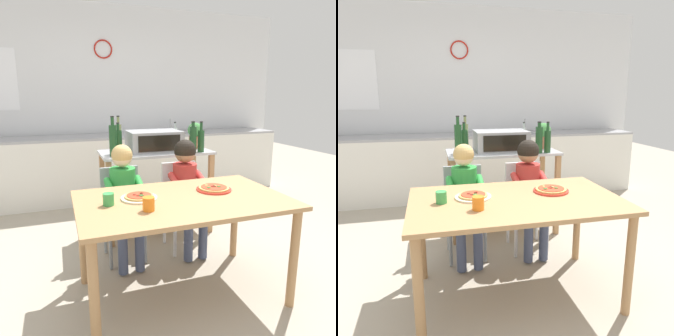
% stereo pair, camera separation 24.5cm
% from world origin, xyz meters
% --- Properties ---
extents(ground_plane, '(11.36, 11.36, 0.00)m').
position_xyz_m(ground_plane, '(0.00, 1.14, 0.00)').
color(ground_plane, '#A89E8C').
extents(back_wall_tiled, '(5.42, 0.14, 2.70)m').
position_xyz_m(back_wall_tiled, '(-0.00, 2.90, 1.35)').
color(back_wall_tiled, silver).
rests_on(back_wall_tiled, ground).
extents(kitchen_counter, '(4.88, 0.60, 1.10)m').
position_xyz_m(kitchen_counter, '(0.00, 2.49, 0.45)').
color(kitchen_counter, silver).
rests_on(kitchen_counter, ground).
extents(kitchen_island_cart, '(1.14, 0.54, 0.88)m').
position_xyz_m(kitchen_island_cart, '(0.17, 1.16, 0.59)').
color(kitchen_island_cart, '#B7BABF').
rests_on(kitchen_island_cart, ground).
extents(toaster_oven, '(0.54, 0.39, 0.21)m').
position_xyz_m(toaster_oven, '(0.16, 1.18, 0.98)').
color(toaster_oven, '#999BA0').
rests_on(toaster_oven, kitchen_island_cart).
extents(bottle_squat_spirits, '(0.06, 0.06, 0.37)m').
position_xyz_m(bottle_squat_spirits, '(-0.21, 1.20, 1.03)').
color(bottle_squat_spirits, olive).
rests_on(bottle_squat_spirits, kitchen_island_cart).
extents(bottle_brown_beer, '(0.07, 0.07, 0.31)m').
position_xyz_m(bottle_brown_beer, '(0.50, 0.95, 1.02)').
color(bottle_brown_beer, '#1E4723').
rests_on(bottle_brown_beer, kitchen_island_cart).
extents(bottle_tall_green_wine, '(0.06, 0.06, 0.28)m').
position_xyz_m(bottle_tall_green_wine, '(0.47, 1.38, 0.99)').
color(bottle_tall_green_wine, '#ADB7B2').
rests_on(bottle_tall_green_wine, kitchen_island_cart).
extents(bottle_slim_sauce, '(0.07, 0.07, 0.31)m').
position_xyz_m(bottle_slim_sauce, '(-0.23, 1.11, 1.00)').
color(bottle_slim_sauce, '#1E4723').
rests_on(bottle_slim_sauce, kitchen_island_cart).
extents(bottle_clear_vinegar, '(0.07, 0.07, 0.31)m').
position_xyz_m(bottle_clear_vinegar, '(0.59, 0.96, 1.00)').
color(bottle_clear_vinegar, '#1E4723').
rests_on(bottle_clear_vinegar, kitchen_island_cart).
extents(bottle_dark_olive_oil, '(0.07, 0.07, 0.38)m').
position_xyz_m(bottle_dark_olive_oil, '(-0.30, 1.01, 1.04)').
color(bottle_dark_olive_oil, '#1E4723').
rests_on(bottle_dark_olive_oil, kitchen_island_cart).
extents(potted_herb_plant, '(0.16, 0.16, 0.28)m').
position_xyz_m(potted_herb_plant, '(0.64, 1.22, 1.03)').
color(potted_herb_plant, '#9E5B3D').
rests_on(potted_herb_plant, kitchen_island_cart).
extents(dining_table, '(1.45, 0.89, 0.75)m').
position_xyz_m(dining_table, '(0.00, 0.00, 0.65)').
color(dining_table, '#AD7F51').
rests_on(dining_table, ground).
extents(dining_chair_left, '(0.36, 0.36, 0.81)m').
position_xyz_m(dining_chair_left, '(-0.29, 0.72, 0.48)').
color(dining_chair_left, gray).
rests_on(dining_chair_left, ground).
extents(dining_chair_right, '(0.36, 0.36, 0.81)m').
position_xyz_m(dining_chair_right, '(0.30, 0.73, 0.48)').
color(dining_chair_right, silver).
rests_on(dining_chair_right, ground).
extents(child_in_green_shirt, '(0.32, 0.42, 1.02)m').
position_xyz_m(child_in_green_shirt, '(-0.29, 0.59, 0.65)').
color(child_in_green_shirt, '#424C6B').
rests_on(child_in_green_shirt, ground).
extents(child_in_red_shirt, '(0.32, 0.42, 1.04)m').
position_xyz_m(child_in_red_shirt, '(0.30, 0.62, 0.68)').
color(child_in_red_shirt, '#424C6B').
rests_on(child_in_red_shirt, ground).
extents(pizza_plate_cream, '(0.25, 0.25, 0.03)m').
position_xyz_m(pizza_plate_cream, '(-0.29, 0.08, 0.76)').
color(pizza_plate_cream, beige).
rests_on(pizza_plate_cream, dining_table).
extents(pizza_plate_red_rimmed, '(0.26, 0.26, 0.03)m').
position_xyz_m(pizza_plate_red_rimmed, '(0.30, 0.10, 0.76)').
color(pizza_plate_red_rimmed, red).
rests_on(pizza_plate_red_rimmed, dining_table).
extents(drinking_cup_orange, '(0.08, 0.08, 0.09)m').
position_xyz_m(drinking_cup_orange, '(-0.29, -0.16, 0.79)').
color(drinking_cup_orange, orange).
rests_on(drinking_cup_orange, dining_table).
extents(drinking_cup_green, '(0.07, 0.07, 0.08)m').
position_xyz_m(drinking_cup_green, '(-0.51, 0.02, 0.79)').
color(drinking_cup_green, green).
rests_on(drinking_cup_green, dining_table).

